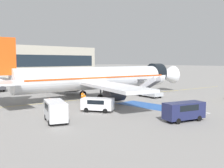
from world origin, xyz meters
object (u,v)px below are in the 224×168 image
at_px(service_van_2, 98,103).
at_px(ground_crew_0, 83,96).
at_px(airliner, 96,78).
at_px(service_van_1, 184,110).
at_px(baggage_cart, 104,101).
at_px(ground_crew_2, 50,104).
at_px(boarding_stairs_forward, 150,92).
at_px(service_van_0, 55,110).
at_px(ground_crew_1, 84,98).

height_order(service_van_2, ground_crew_0, ground_crew_0).
distance_m(airliner, service_van_1, 21.31).
bearing_deg(baggage_cart, ground_crew_0, -74.34).
bearing_deg(baggage_cart, ground_crew_2, -34.72).
xyz_separation_m(service_van_1, ground_crew_2, (-7.92, 15.70, -0.24)).
height_order(boarding_stairs_forward, baggage_cart, boarding_stairs_forward).
bearing_deg(service_van_0, ground_crew_1, -122.20).
bearing_deg(ground_crew_1, ground_crew_2, 35.95).
distance_m(service_van_0, ground_crew_0, 13.13).
xyz_separation_m(airliner, service_van_1, (-4.51, -20.70, -2.34)).
xyz_separation_m(airliner, ground_crew_0, (-5.04, -2.66, -2.56)).
height_order(service_van_0, ground_crew_0, service_van_0).
bearing_deg(service_van_2, ground_crew_2, -78.59).
relative_size(airliner, service_van_1, 7.91).
height_order(service_van_1, baggage_cart, service_van_1).
bearing_deg(ground_crew_0, ground_crew_1, -67.35).
height_order(service_van_1, ground_crew_0, service_van_1).
distance_m(baggage_cart, ground_crew_1, 3.82).
distance_m(service_van_2, ground_crew_0, 7.68).
height_order(airliner, ground_crew_1, airliner).
height_order(service_van_0, baggage_cart, service_van_0).
bearing_deg(boarding_stairs_forward, service_van_2, -157.77).
relative_size(baggage_cart, ground_crew_2, 1.65).
xyz_separation_m(service_van_2, baggage_cart, (5.66, 4.89, -0.86)).
bearing_deg(boarding_stairs_forward, airliner, 153.11).
bearing_deg(ground_crew_0, baggage_cart, 13.71).
bearing_deg(ground_crew_2, service_van_2, 175.03).
distance_m(boarding_stairs_forward, ground_crew_2, 20.67).
height_order(service_van_0, service_van_2, service_van_0).
xyz_separation_m(service_van_1, ground_crew_1, (-1.49, 16.37, -0.26)).
xyz_separation_m(airliner, baggage_cart, (-2.30, -4.87, -3.37)).
distance_m(boarding_stairs_forward, service_van_2, 16.63).
bearing_deg(service_van_2, airliner, -160.96).
distance_m(service_van_0, ground_crew_1, 11.35).
height_order(boarding_stairs_forward, ground_crew_0, boarding_stairs_forward).
relative_size(service_van_1, baggage_cart, 1.74).
xyz_separation_m(service_van_1, baggage_cart, (2.21, 15.82, -1.03)).
xyz_separation_m(boarding_stairs_forward, ground_crew_2, (-20.65, 0.92, 0.06)).
relative_size(service_van_0, ground_crew_0, 2.76).
relative_size(service_van_0, service_van_1, 0.97).
xyz_separation_m(service_van_1, service_van_2, (-3.45, 10.94, -0.18)).
relative_size(service_van_0, ground_crew_2, 2.80).
distance_m(service_van_0, baggage_cart, 14.32).
bearing_deg(baggage_cart, service_van_2, 5.38).
bearing_deg(ground_crew_2, ground_crew_0, -120.57).
bearing_deg(airliner, ground_crew_0, -53.30).
relative_size(service_van_1, service_van_2, 1.15).
distance_m(ground_crew_0, ground_crew_1, 1.93).
height_order(boarding_stairs_forward, service_van_0, boarding_stairs_forward).
distance_m(boarding_stairs_forward, service_van_0, 23.97).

